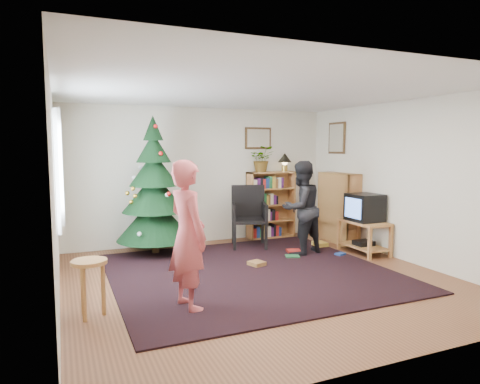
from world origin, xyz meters
name	(u,v)px	position (x,y,z in m)	size (l,w,h in m)	color
floor	(259,278)	(0.00, 0.00, 0.00)	(5.00, 5.00, 0.00)	brown
ceiling	(260,91)	(0.00, 0.00, 2.50)	(5.00, 5.00, 0.00)	white
wall_back	(202,176)	(0.00, 2.50, 1.25)	(5.00, 0.02, 2.50)	silver
wall_front	(396,214)	(0.00, -2.50, 1.25)	(5.00, 0.02, 2.50)	silver
wall_left	(55,195)	(-2.50, 0.00, 1.25)	(0.02, 5.00, 2.50)	silver
wall_right	(404,181)	(2.50, 0.00, 1.25)	(0.02, 5.00, 2.50)	silver
rug	(250,272)	(0.00, 0.30, 0.01)	(3.80, 3.60, 0.02)	black
window_pane	(57,170)	(-2.47, 0.60, 1.50)	(0.04, 1.20, 1.40)	silver
curtain	(60,167)	(-2.43, 1.30, 1.50)	(0.06, 0.35, 1.60)	silver
picture_back	(258,138)	(1.15, 2.48, 1.95)	(0.55, 0.03, 0.42)	#4C3319
picture_right	(337,138)	(2.48, 1.75, 1.95)	(0.03, 0.50, 0.60)	#4C3319
christmas_tree	(154,197)	(-1.01, 1.91, 0.96)	(1.26, 1.26, 2.29)	#3F2816
bookshelf_back	(271,204)	(1.37, 2.34, 0.66)	(0.95, 0.30, 1.30)	#B0713F
bookshelf_right	(339,207)	(2.34, 1.46, 0.66)	(0.30, 0.95, 1.30)	#B0713F
tv_stand	(364,234)	(2.22, 0.58, 0.32)	(0.48, 0.87, 0.55)	#B0713F
crt_tv	(365,207)	(2.22, 0.58, 0.78)	(0.48, 0.52, 0.45)	black
armchair	(246,214)	(0.61, 1.82, 0.59)	(0.76, 0.78, 1.09)	black
stool	(89,273)	(-2.20, -0.50, 0.47)	(0.37, 0.37, 0.61)	#B0713F
person_standing	(188,235)	(-1.18, -0.66, 0.82)	(0.60, 0.39, 1.64)	#C54E53
person_by_chair	(301,208)	(1.21, 0.93, 0.78)	(0.76, 0.59, 1.55)	black
potted_plant	(262,159)	(1.17, 2.34, 1.55)	(0.45, 0.39, 0.50)	gray
table_lamp	(285,159)	(1.67, 2.34, 1.54)	(0.27, 0.27, 0.36)	#A57F33
floor_clutter	(302,253)	(1.17, 0.83, 0.04)	(1.78, 0.90, 0.08)	#A51E19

